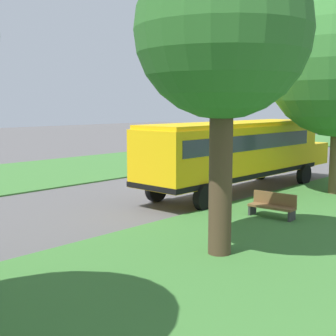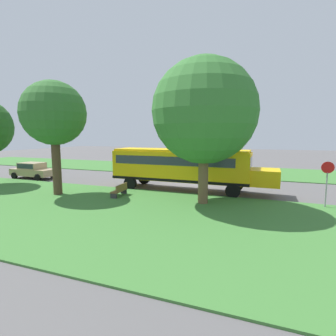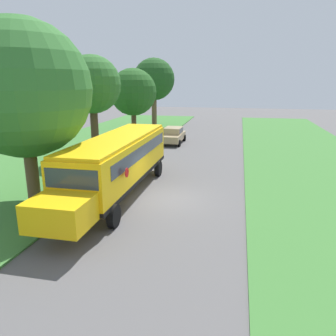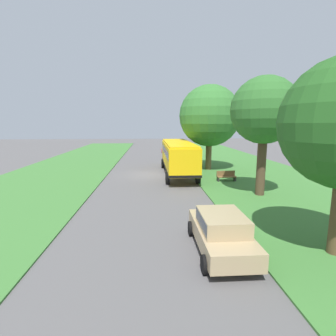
{
  "view_description": "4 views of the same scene",
  "coord_description": "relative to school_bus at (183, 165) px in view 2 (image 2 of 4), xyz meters",
  "views": [
    {
      "loc": [
        -14.61,
        17.46,
        3.93
      ],
      "look_at": [
        -2.56,
        4.51,
        1.52
      ],
      "focal_mm": 50.0,
      "sensor_mm": 36.0,
      "label": 1
    },
    {
      "loc": [
        -21.81,
        -5.88,
        4.27
      ],
      "look_at": [
        -1.55,
        1.85,
        1.51
      ],
      "focal_mm": 28.0,
      "sensor_mm": 36.0,
      "label": 2
    },
    {
      "loc": [
        3.44,
        -15.84,
        6.05
      ],
      "look_at": [
        -0.11,
        0.62,
        1.52
      ],
      "focal_mm": 35.0,
      "sensor_mm": 36.0,
      "label": 3
    },
    {
      "loc": [
        -0.14,
        24.82,
        4.89
      ],
      "look_at": [
        -1.67,
        2.23,
        1.02
      ],
      "focal_mm": 28.0,
      "sensor_mm": 36.0,
      "label": 4
    }
  ],
  "objects": [
    {
      "name": "ground_plane",
      "position": [
        2.75,
        -0.12,
        -1.92
      ],
      "size": [
        120.0,
        120.0,
        0.0
      ],
      "primitive_type": "plane",
      "color": "#565454"
    },
    {
      "name": "grass_verge",
      "position": [
        -7.25,
        -0.12,
        -1.88
      ],
      "size": [
        12.0,
        80.0,
        0.08
      ],
      "primitive_type": "cube",
      "color": "#3D7533",
      "rests_on": "ground"
    },
    {
      "name": "grass_far_side",
      "position": [
        11.75,
        -0.12,
        -1.89
      ],
      "size": [
        10.0,
        80.0,
        0.07
      ],
      "primitive_type": "cube",
      "color": "#3D7533",
      "rests_on": "ground"
    },
    {
      "name": "school_bus",
      "position": [
        0.0,
        0.0,
        0.0
      ],
      "size": [
        2.85,
        12.42,
        3.16
      ],
      "color": "yellow",
      "rests_on": "ground"
    },
    {
      "name": "car_tan_nearest",
      "position": [
        -0.05,
        15.43,
        -1.05
      ],
      "size": [
        2.02,
        4.4,
        1.56
      ],
      "color": "tan",
      "rests_on": "ground"
    },
    {
      "name": "oak_tree_beside_bus",
      "position": [
        -3.49,
        -2.55,
        3.84
      ],
      "size": [
        6.28,
        6.28,
        8.8
      ],
      "color": "brown",
      "rests_on": "ground"
    },
    {
      "name": "oak_tree_roadside_mid",
      "position": [
        -4.72,
        7.87,
        3.76
      ],
      "size": [
        4.38,
        4.38,
        7.93
      ],
      "color": "#4C3826",
      "rests_on": "ground"
    },
    {
      "name": "stop_sign",
      "position": [
        -1.85,
        -9.27,
        -0.19
      ],
      "size": [
        0.08,
        0.68,
        2.74
      ],
      "color": "gray",
      "rests_on": "ground"
    },
    {
      "name": "park_bench",
      "position": [
        -3.78,
        3.38,
        -1.45
      ],
      "size": [
        1.63,
        0.61,
        0.92
      ],
      "color": "brown",
      "rests_on": "ground"
    }
  ]
}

